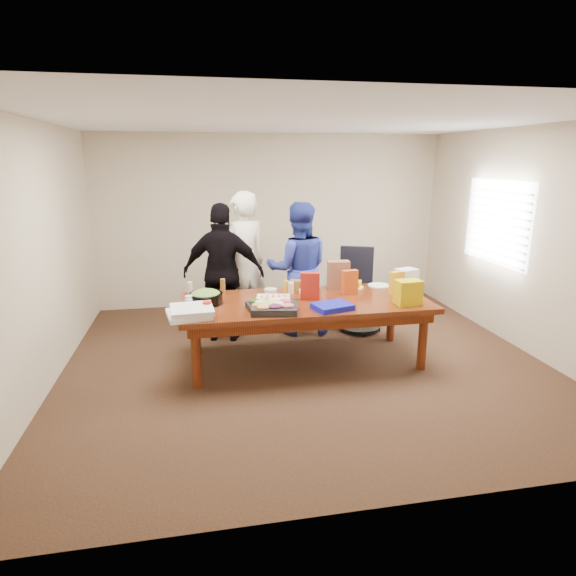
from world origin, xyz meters
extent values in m
cube|color=#47301E|center=(0.00, 0.00, -0.01)|extent=(5.50, 5.00, 0.02)
cube|color=white|center=(0.00, 0.00, 2.71)|extent=(5.50, 5.00, 0.02)
cube|color=beige|center=(0.00, 2.50, 1.35)|extent=(5.50, 0.04, 2.70)
cube|color=beige|center=(0.00, -2.50, 1.35)|extent=(5.50, 0.04, 2.70)
cube|color=beige|center=(-2.75, 0.00, 1.35)|extent=(0.04, 5.00, 2.70)
cube|color=beige|center=(2.75, 0.00, 1.35)|extent=(0.04, 5.00, 2.70)
cube|color=white|center=(2.72, 0.60, 1.50)|extent=(0.03, 1.40, 1.10)
cube|color=beige|center=(2.68, 0.60, 1.50)|extent=(0.04, 1.36, 1.00)
cube|color=#4C1C0F|center=(0.00, 0.00, 0.38)|extent=(2.80, 1.20, 0.75)
cube|color=black|center=(0.98, 0.90, 0.55)|extent=(0.73, 0.73, 1.10)
imported|color=white|center=(-0.60, 1.13, 0.96)|extent=(0.82, 0.68, 1.92)
imported|color=navy|center=(0.12, 0.99, 0.89)|extent=(0.94, 0.77, 1.78)
imported|color=black|center=(-0.88, 0.91, 0.89)|extent=(1.12, 0.69, 1.79)
cube|color=black|center=(-0.48, -0.26, 0.78)|extent=(0.45, 0.37, 0.06)
cube|color=black|center=(-0.42, -0.36, 0.79)|extent=(0.53, 0.45, 0.07)
cube|color=silver|center=(-0.38, -0.02, 0.78)|extent=(0.41, 0.34, 0.06)
cylinder|color=black|center=(-1.12, 0.08, 0.81)|extent=(0.45, 0.45, 0.12)
cube|color=#1115A3|center=(0.21, -0.38, 0.78)|extent=(0.46, 0.39, 0.06)
cube|color=#A91E12|center=(0.05, 0.02, 0.91)|extent=(0.23, 0.13, 0.32)
cube|color=gold|center=(1.13, 0.07, 0.89)|extent=(0.19, 0.12, 0.27)
cube|color=#C04815|center=(0.58, 0.17, 0.89)|extent=(0.19, 0.11, 0.29)
cylinder|color=white|center=(-0.12, 0.32, 0.82)|extent=(0.09, 0.09, 0.13)
cylinder|color=gold|center=(-0.16, 0.32, 0.83)|extent=(0.06, 0.06, 0.16)
cylinder|color=brown|center=(-0.91, 0.44, 0.84)|extent=(0.06, 0.06, 0.19)
cylinder|color=silver|center=(-1.29, 0.39, 0.84)|extent=(0.08, 0.08, 0.18)
cube|color=#D3B302|center=(0.68, 0.45, 0.79)|extent=(0.30, 0.26, 0.09)
cube|color=brown|center=(0.06, 0.49, 0.80)|extent=(0.30, 0.19, 0.11)
cube|color=brown|center=(0.51, 0.43, 0.92)|extent=(0.28, 0.18, 0.35)
cylinder|color=red|center=(-1.11, -0.25, 0.81)|extent=(0.11, 0.11, 0.12)
cylinder|color=silver|center=(-1.30, -0.07, 0.80)|extent=(0.08, 0.08, 0.10)
cylinder|color=silver|center=(-1.30, 0.00, 0.81)|extent=(0.10, 0.10, 0.12)
cube|color=white|center=(-1.30, -0.35, 0.77)|extent=(0.49, 0.49, 0.05)
cube|color=silver|center=(-1.27, -0.35, 0.82)|extent=(0.46, 0.46, 0.05)
cylinder|color=white|center=(1.05, 0.44, 0.76)|extent=(0.29, 0.29, 0.02)
cylinder|color=silver|center=(0.72, 0.42, 0.76)|extent=(0.24, 0.24, 0.01)
cylinder|color=beige|center=(0.05, 0.27, 0.78)|extent=(0.17, 0.17, 0.05)
cylinder|color=beige|center=(-0.35, 0.35, 0.78)|extent=(0.18, 0.18, 0.06)
cube|color=white|center=(1.30, 0.18, 0.89)|extent=(0.30, 0.25, 0.27)
cube|color=#DDBD07|center=(1.08, -0.36, 0.89)|extent=(0.28, 0.21, 0.27)
camera|label=1|loc=(-1.17, -5.09, 2.30)|focal=29.74mm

